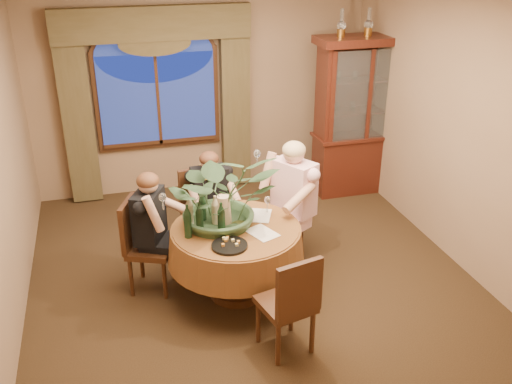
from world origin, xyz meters
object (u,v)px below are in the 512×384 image
object	(u,v)px
china_cabinet	(361,117)
wine_bottle_1	(190,212)
dining_table	(236,261)
wine_bottle_3	(202,207)
oil_lamp_left	(342,23)
wine_bottle_2	(187,221)
oil_lamp_right	(395,21)
centerpiece_plant	(221,159)
person_back	(150,231)
wine_bottle_0	(215,212)
oil_lamp_center	(369,22)
wine_bottle_4	(221,219)
chair_back_right	(205,216)
chair_back	(151,246)
chair_front_left	(286,301)
person_scarf	(210,202)
person_pink	(294,203)
wine_bottle_5	(200,219)
stoneware_vase	(223,211)
chair_right	(282,214)
olive_bowl	(239,226)

from	to	relation	value
china_cabinet	wine_bottle_1	size ratio (longest dim) A/B	6.40
dining_table	wine_bottle_3	distance (m)	0.64
oil_lamp_left	wine_bottle_2	xyz separation A→B (m)	(-2.32, -2.06, -1.37)
oil_lamp_right	centerpiece_plant	world-z (taller)	oil_lamp_right
oil_lamp_left	person_back	bearing A→B (deg)	-148.29
wine_bottle_0	wine_bottle_3	world-z (taller)	same
oil_lamp_center	wine_bottle_4	distance (m)	3.45
chair_back_right	wine_bottle_0	bearing A→B (deg)	77.38
oil_lamp_center	wine_bottle_0	bearing A→B (deg)	-141.05
chair_back	chair_front_left	world-z (taller)	same
person_back	wine_bottle_3	xyz separation A→B (m)	(0.50, -0.18, 0.29)
wine_bottle_0	wine_bottle_3	bearing A→B (deg)	126.44
person_back	person_scarf	distance (m)	0.88
china_cabinet	chair_front_left	xyz separation A→B (m)	(-2.01, -2.90, -0.58)
oil_lamp_left	person_pink	size ratio (longest dim) A/B	0.24
dining_table	wine_bottle_5	world-z (taller)	wine_bottle_5
oil_lamp_right	wine_bottle_1	bearing A→B (deg)	-147.96
wine_bottle_1	wine_bottle_2	bearing A→B (deg)	-105.60
dining_table	stoneware_vase	size ratio (longest dim) A/B	4.41
oil_lamp_left	person_back	world-z (taller)	oil_lamp_left
oil_lamp_left	stoneware_vase	world-z (taller)	oil_lamp_left
chair_back	wine_bottle_4	size ratio (longest dim) A/B	2.91
oil_lamp_left	stoneware_vase	xyz separation A→B (m)	(-1.95, -1.91, -1.38)
oil_lamp_center	oil_lamp_left	bearing A→B (deg)	180.00
china_cabinet	oil_lamp_center	xyz separation A→B (m)	(0.00, 0.00, 1.23)
person_back	wine_bottle_1	xyz separation A→B (m)	(0.36, -0.25, 0.29)
person_back	wine_bottle_0	xyz separation A→B (m)	(0.60, -0.31, 0.29)
oil_lamp_right	wine_bottle_4	bearing A→B (deg)	-142.57
person_back	wine_bottle_1	bearing A→B (deg)	81.09
chair_back	person_back	world-z (taller)	person_back
oil_lamp_left	oil_lamp_center	xyz separation A→B (m)	(0.37, 0.00, 0.00)
chair_right	wine_bottle_2	bearing A→B (deg)	77.86
oil_lamp_left	olive_bowl	world-z (taller)	oil_lamp_left
oil_lamp_center	chair_back_right	size ratio (longest dim) A/B	0.35
china_cabinet	oil_lamp_left	xyz separation A→B (m)	(-0.37, 0.00, 1.23)
person_scarf	wine_bottle_3	distance (m)	0.80
wine_bottle_5	chair_back	bearing A→B (deg)	139.79
person_back	person_scarf	xyz separation A→B (m)	(0.71, 0.52, -0.02)
chair_back	centerpiece_plant	size ratio (longest dim) A/B	0.82
chair_front_left	wine_bottle_4	bearing A→B (deg)	101.61
chair_front_left	wine_bottle_4	world-z (taller)	wine_bottle_4
wine_bottle_2	wine_bottle_5	bearing A→B (deg)	6.17
china_cabinet	wine_bottle_3	bearing A→B (deg)	-144.12
centerpiece_plant	chair_back_right	bearing A→B (deg)	95.11
oil_lamp_center	centerpiece_plant	xyz separation A→B (m)	(-2.31, -1.85, -0.88)
china_cabinet	wine_bottle_1	distance (m)	3.24
oil_lamp_center	stoneware_vase	size ratio (longest dim) A/B	1.12
chair_front_left	person_scarf	bearing A→B (deg)	85.84
oil_lamp_right	olive_bowl	size ratio (longest dim) A/B	2.39
wine_bottle_0	wine_bottle_2	xyz separation A→B (m)	(-0.28, -0.12, 0.00)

